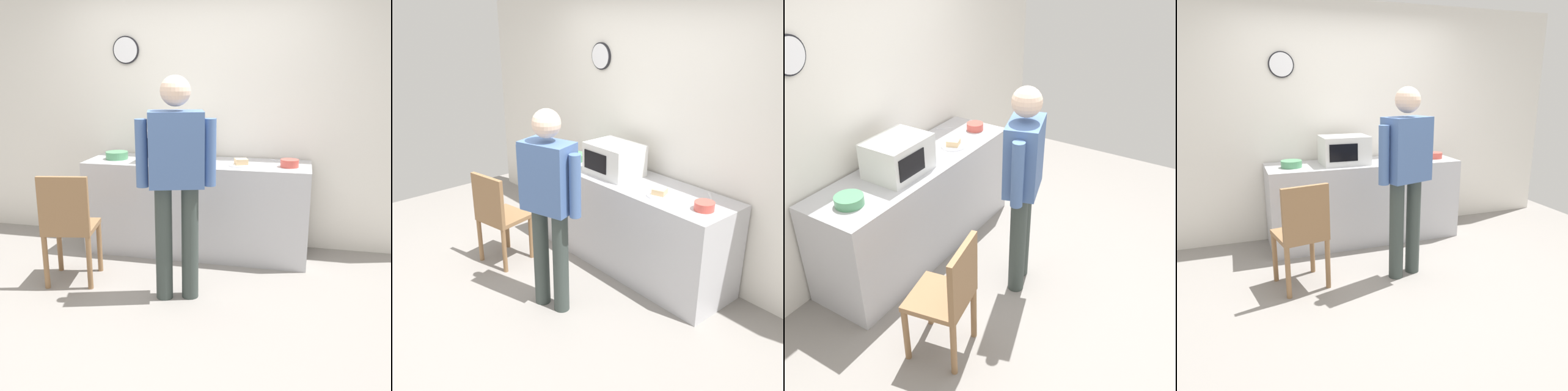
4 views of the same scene
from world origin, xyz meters
The scene contains 11 objects.
ground_plane centered at (0.00, 0.00, 0.00)m, with size 6.00×6.00×0.00m, color gray.
back_wall centered at (0.00, 1.60, 1.30)m, with size 5.40×0.13×2.60m.
kitchen_counter centered at (0.09, 1.22, 0.45)m, with size 2.11×0.62×0.89m, color #B7B7BC.
microwave centered at (-0.13, 1.20, 1.04)m, with size 0.50×0.39×0.30m.
sandwich_plate centered at (0.52, 1.12, 0.92)m, with size 0.23×0.23×0.07m.
salad_bowl centered at (-0.70, 1.19, 0.93)m, with size 0.22×0.22×0.07m, color #4C8E60.
cereal_bowl centered at (0.95, 1.16, 0.93)m, with size 0.16×0.16×0.07m, color #C64C42.
fork_utensil centered at (0.81, 1.43, 0.90)m, with size 0.17×0.02×0.01m, color silver.
spoon_utensil centered at (-0.05, 1.48, 0.90)m, with size 0.17×0.02×0.01m, color silver.
person_standing centered at (0.15, 0.22, 1.00)m, with size 0.57×0.35×1.70m.
wooden_chair centered at (-0.77, 0.27, 0.52)m, with size 0.47×0.47×0.94m.
Camera 2 is at (2.92, -1.74, 2.41)m, focal length 42.98 mm.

